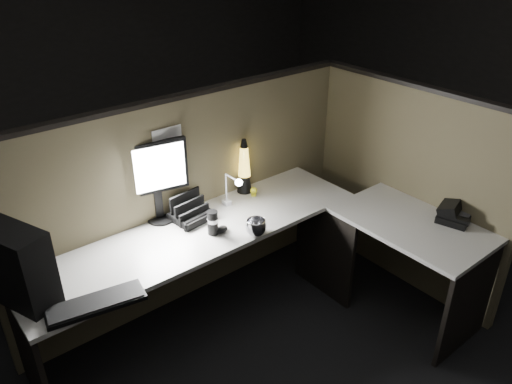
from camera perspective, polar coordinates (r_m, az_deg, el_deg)
floor at (r=3.39m, az=2.29°, el=-18.41°), size 6.00×6.00×0.00m
room_shell at (r=2.47m, az=3.01°, el=8.31°), size 6.00×6.00×6.00m
partition_back at (r=3.52m, az=-7.47°, el=-1.08°), size 2.66×0.06×1.50m
partition_right at (r=3.82m, az=16.70°, el=0.38°), size 0.06×1.66×1.50m
desk at (r=3.24m, az=1.94°, el=-7.31°), size 2.60×1.60×0.73m
pc_tower at (r=2.82m, az=-25.78°, el=-7.57°), size 0.32×0.45×0.43m
monitor at (r=3.24m, az=-11.40°, el=2.04°), size 0.43×0.18×0.55m
keyboard at (r=2.75m, az=-17.85°, el=-12.06°), size 0.52×0.25×0.02m
mouse at (r=3.19m, az=-3.96°, el=-4.29°), size 0.10×0.08×0.04m
clip_lamp at (r=3.38m, az=-2.69°, el=0.28°), size 0.05×0.20×0.26m
organizer at (r=3.34m, az=-7.47°, el=-2.36°), size 0.27×0.25×0.19m
lava_lamp at (r=3.59m, az=-1.35°, el=2.50°), size 0.11×0.11×0.41m
travel_mug at (r=3.15m, az=-4.97°, el=-3.50°), size 0.07×0.07×0.16m
steel_mug at (r=3.14m, az=0.00°, el=-4.06°), size 0.18×0.18×0.10m
figurine at (r=3.59m, az=-0.27°, el=0.17°), size 0.05×0.05×0.05m
pinned_paper at (r=3.23m, az=-9.99°, el=4.78°), size 0.21×0.00×0.30m
desk_phone at (r=3.54m, az=21.59°, el=-2.23°), size 0.27×0.27×0.13m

